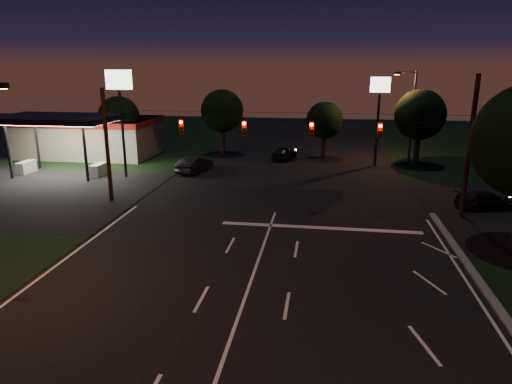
% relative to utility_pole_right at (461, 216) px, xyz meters
% --- Properties ---
extents(ground, '(140.00, 140.00, 0.00)m').
position_rel_utility_pole_right_xyz_m(ground, '(-12.00, -15.00, 0.00)').
color(ground, black).
rests_on(ground, ground).
extents(cross_street_left, '(20.00, 16.00, 0.02)m').
position_rel_utility_pole_right_xyz_m(cross_street_left, '(-32.00, 1.00, 0.00)').
color(cross_street_left, black).
rests_on(cross_street_left, ground).
extents(stop_bar, '(12.00, 0.50, 0.01)m').
position_rel_utility_pole_right_xyz_m(stop_bar, '(-9.00, -3.50, 0.01)').
color(stop_bar, silver).
rests_on(stop_bar, ground).
extents(utility_pole_right, '(0.30, 0.30, 9.00)m').
position_rel_utility_pole_right_xyz_m(utility_pole_right, '(0.00, 0.00, 0.00)').
color(utility_pole_right, black).
rests_on(utility_pole_right, ground).
extents(utility_pole_left, '(0.28, 0.28, 8.00)m').
position_rel_utility_pole_right_xyz_m(utility_pole_left, '(-24.00, 0.00, 0.00)').
color(utility_pole_left, black).
rests_on(utility_pole_left, ground).
extents(signal_span, '(24.00, 0.40, 1.56)m').
position_rel_utility_pole_right_xyz_m(signal_span, '(-12.00, -0.04, 5.50)').
color(signal_span, black).
rests_on(signal_span, ground).
extents(gas_station, '(14.20, 16.10, 5.25)m').
position_rel_utility_pole_right_xyz_m(gas_station, '(-33.86, 15.39, 2.38)').
color(gas_station, gray).
rests_on(gas_station, ground).
extents(pole_sign_left_near, '(2.20, 0.30, 9.10)m').
position_rel_utility_pole_right_xyz_m(pole_sign_left_near, '(-26.00, 7.00, 6.98)').
color(pole_sign_left_near, black).
rests_on(pole_sign_left_near, ground).
extents(pole_sign_right, '(1.80, 0.30, 8.40)m').
position_rel_utility_pole_right_xyz_m(pole_sign_right, '(-4.00, 15.00, 6.24)').
color(pole_sign_right, black).
rests_on(pole_sign_right, ground).
extents(street_light_right_far, '(2.20, 0.35, 9.00)m').
position_rel_utility_pole_right_xyz_m(street_light_right_far, '(-0.76, 17.00, 5.24)').
color(street_light_right_far, black).
rests_on(street_light_right_far, ground).
extents(tree_far_a, '(4.20, 4.20, 6.42)m').
position_rel_utility_pole_right_xyz_m(tree_far_a, '(-29.98, 15.12, 4.26)').
color(tree_far_a, black).
rests_on(tree_far_a, ground).
extents(tree_far_b, '(4.60, 4.60, 6.98)m').
position_rel_utility_pole_right_xyz_m(tree_far_b, '(-19.98, 19.13, 4.61)').
color(tree_far_b, black).
rests_on(tree_far_b, ground).
extents(tree_far_c, '(3.80, 3.80, 5.86)m').
position_rel_utility_pole_right_xyz_m(tree_far_c, '(-8.98, 18.10, 3.90)').
color(tree_far_c, black).
rests_on(tree_far_c, ground).
extents(tree_far_d, '(4.80, 4.80, 7.30)m').
position_rel_utility_pole_right_xyz_m(tree_far_d, '(0.02, 16.13, 4.83)').
color(tree_far_d, black).
rests_on(tree_far_d, ground).
extents(car_oncoming_a, '(2.60, 4.39, 1.40)m').
position_rel_utility_pole_right_xyz_m(car_oncoming_a, '(-13.00, 16.79, 0.70)').
color(car_oncoming_a, black).
rests_on(car_oncoming_a, ground).
extents(car_oncoming_b, '(2.54, 4.69, 1.47)m').
position_rel_utility_pole_right_xyz_m(car_oncoming_b, '(-20.58, 9.73, 0.73)').
color(car_oncoming_b, black).
rests_on(car_oncoming_b, ground).
extents(car_cross, '(4.49, 2.60, 1.22)m').
position_rel_utility_pole_right_xyz_m(car_cross, '(2.18, 1.96, 0.61)').
color(car_cross, black).
rests_on(car_cross, ground).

